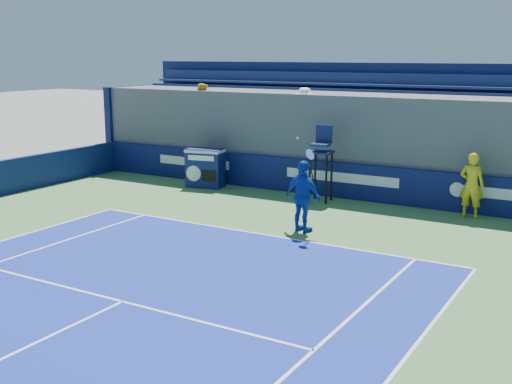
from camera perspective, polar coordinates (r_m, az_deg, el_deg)
The scene contains 6 objects.
ball_person at distance 19.72m, azimuth 18.62°, elevation 0.59°, with size 0.71×0.46×1.94m, color yellow.
back_hoarding at distance 21.53m, azimuth 7.63°, elevation 1.03°, with size 20.40×0.21×1.20m.
match_clock at distance 23.13m, azimuth -4.53°, elevation 2.23°, with size 1.43×0.95×1.40m.
umpire_chair at distance 20.80m, azimuth 5.83°, elevation 3.28°, with size 0.78×0.78×2.48m.
tennis_player at distance 17.21m, azimuth 4.22°, elevation -0.40°, with size 1.23×0.75×2.57m.
stadium_seating at distance 23.21m, azimuth 9.68°, elevation 4.86°, with size 21.00×4.05×4.40m.
Camera 1 is at (8.21, -2.36, 4.74)m, focal length 45.00 mm.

